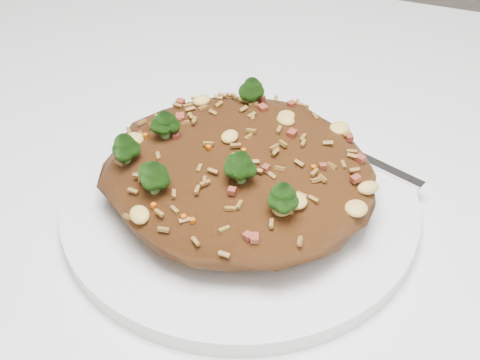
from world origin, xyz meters
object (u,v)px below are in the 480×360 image
Objects in this scene: plate at (240,202)px; fried_rice at (239,165)px; fork at (342,148)px; dining_table at (259,297)px.

plate is 0.04m from fried_rice.
fried_rice reaches higher than fork.
plate is at bearing 160.26° from dining_table.
plate is 0.10m from fork.
fork is at bearing 52.16° from fried_rice.
fork is (0.06, 0.08, -0.03)m from fried_rice.
fried_rice is (-0.02, 0.01, 0.13)m from dining_table.
fork is (0.04, 0.09, 0.11)m from dining_table.
dining_table is 0.14m from fried_rice.
plate is (-0.02, 0.01, 0.10)m from dining_table.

